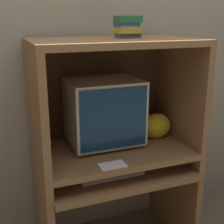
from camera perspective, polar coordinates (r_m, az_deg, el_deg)
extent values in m
cube|color=gray|center=(2.18, -3.23, 10.34)|extent=(6.00, 0.06, 2.60)
cube|color=brown|center=(2.11, -12.26, -19.20)|extent=(0.04, 0.61, 0.64)
cube|color=brown|center=(2.38, 11.05, -14.48)|extent=(0.04, 0.61, 0.64)
cube|color=brown|center=(1.95, 1.59, -11.50)|extent=(0.89, 0.42, 0.04)
cube|color=brown|center=(1.91, -12.97, -9.91)|extent=(0.04, 0.61, 0.12)
cube|color=brown|center=(2.21, 11.60, -6.02)|extent=(0.04, 0.61, 0.12)
cube|color=brown|center=(2.00, 0.29, -6.87)|extent=(0.89, 0.61, 0.04)
cube|color=brown|center=(1.77, -13.80, 1.65)|extent=(0.04, 0.61, 0.67)
cube|color=brown|center=(2.09, 12.23, 4.05)|extent=(0.04, 0.61, 0.67)
cube|color=brown|center=(1.83, 0.32, 12.72)|extent=(0.89, 0.61, 0.04)
cube|color=#48321E|center=(2.15, -2.55, 4.75)|extent=(0.89, 0.01, 0.67)
cylinder|color=beige|center=(2.05, -1.50, -5.42)|extent=(0.20, 0.20, 0.02)
cube|color=beige|center=(1.98, -1.54, 0.23)|extent=(0.45, 0.36, 0.40)
cube|color=navy|center=(1.81, 0.40, -1.30)|extent=(0.41, 0.01, 0.36)
cube|color=beige|center=(1.91, -0.30, -11.21)|extent=(0.39, 0.14, 0.02)
cube|color=silver|center=(1.90, -0.30, -10.86)|extent=(0.36, 0.11, 0.01)
ellipsoid|color=#28282B|center=(2.00, 7.26, -9.83)|extent=(0.07, 0.05, 0.03)
ellipsoid|color=gold|center=(2.13, 8.03, -2.52)|extent=(0.21, 0.15, 0.17)
cube|color=#4C4C51|center=(1.88, 2.91, 13.77)|extent=(0.14, 0.09, 0.03)
cube|color=gold|center=(1.88, 2.85, 14.78)|extent=(0.13, 0.11, 0.04)
cube|color=navy|center=(1.87, 2.65, 15.70)|extent=(0.12, 0.11, 0.02)
cube|color=#236638|center=(1.88, 2.89, 16.60)|extent=(0.14, 0.12, 0.04)
cube|color=white|center=(1.75, 0.11, -9.71)|extent=(0.15, 0.10, 0.00)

